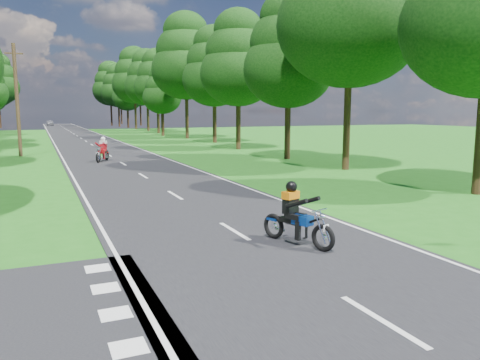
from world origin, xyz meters
name	(u,v)px	position (x,y,z in m)	size (l,w,h in m)	color
ground	(267,252)	(0.00, 0.00, 0.00)	(160.00, 160.00, 0.00)	#1D6016
main_road	(81,138)	(0.00, 50.00, 0.01)	(7.00, 140.00, 0.02)	black
road_markings	(81,139)	(-0.14, 48.13, 0.02)	(7.40, 140.00, 0.01)	silver
treeline	(83,75)	(1.43, 60.06, 8.25)	(40.00, 115.35, 14.78)	black
telegraph_pole	(17,100)	(-6.00, 28.00, 4.07)	(1.20, 0.26, 8.00)	#382616
rider_near_blue	(298,213)	(0.92, 0.19, 0.80)	(0.62, 1.87, 1.56)	navy
rider_far_red	(102,149)	(-0.99, 21.84, 0.82)	(0.64, 1.93, 1.60)	#B70E13
distant_car	(50,123)	(-2.08, 104.76, 0.65)	(1.49, 3.71, 1.27)	#A8AAAF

